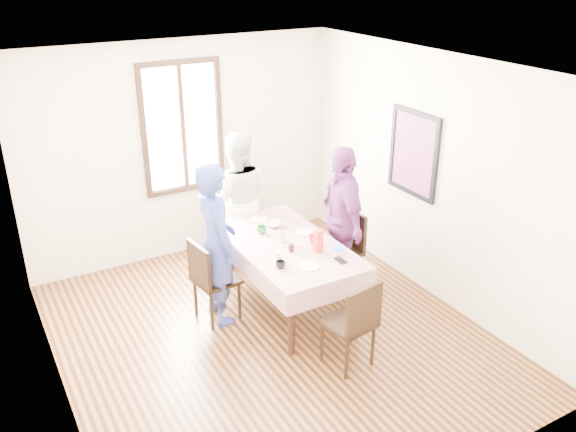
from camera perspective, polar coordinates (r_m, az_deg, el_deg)
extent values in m
plane|color=black|center=(6.27, -1.61, -11.28)|extent=(4.50, 4.50, 0.00)
plane|color=beige|center=(7.54, -9.90, 6.11)|extent=(4.00, 0.00, 4.00)
plane|color=beige|center=(6.70, 13.53, 3.51)|extent=(0.00, 4.50, 4.50)
cube|color=black|center=(7.43, -10.01, 8.27)|extent=(1.02, 0.06, 1.62)
cube|color=white|center=(7.44, -10.04, 8.29)|extent=(0.90, 0.02, 1.50)
cube|color=red|center=(6.83, 11.87, 5.84)|extent=(0.04, 0.76, 0.96)
cube|color=black|center=(6.56, -0.22, -5.64)|extent=(0.90, 1.71, 0.75)
cube|color=#4E000F|center=(6.38, -0.22, -2.66)|extent=(1.02, 1.83, 0.01)
cube|color=black|center=(6.37, -6.83, -6.00)|extent=(0.47, 0.47, 0.91)
cube|color=black|center=(6.91, 4.96, -3.33)|extent=(0.42, 0.42, 0.91)
cube|color=black|center=(7.46, -4.69, -1.19)|extent=(0.48, 0.48, 0.91)
cube|color=black|center=(5.68, 5.74, -10.02)|extent=(0.48, 0.48, 0.91)
imported|color=navy|center=(6.18, -6.85, -2.62)|extent=(0.43, 0.65, 1.74)
imported|color=silver|center=(7.28, -4.71, 1.52)|extent=(0.99, 0.89, 1.69)
imported|color=#753177|center=(6.73, 4.94, -0.34)|extent=(0.64, 1.07, 1.71)
imported|color=black|center=(5.88, -0.72, -4.64)|extent=(0.11, 0.11, 0.07)
imported|color=red|center=(6.37, 2.45, -2.21)|extent=(0.13, 0.13, 0.10)
imported|color=#0C7226|center=(6.59, -2.52, -1.32)|extent=(0.12, 0.12, 0.08)
imported|color=white|center=(6.76, -1.36, -0.80)|extent=(0.24, 0.24, 0.05)
cube|color=red|center=(6.16, 2.89, -2.37)|extent=(0.08, 0.08, 0.25)
cylinder|color=white|center=(6.18, 4.83, -3.34)|extent=(0.11, 0.11, 0.05)
cylinder|color=black|center=(6.19, 0.32, -3.06)|extent=(0.06, 0.06, 0.08)
cylinder|color=silver|center=(6.01, -0.94, -3.83)|extent=(0.07, 0.07, 0.10)
cube|color=black|center=(6.05, 5.02, -4.22)|extent=(0.08, 0.16, 0.01)
cylinder|color=silver|center=(6.39, -0.56, -1.97)|extent=(0.06, 0.06, 0.12)
cylinder|color=white|center=(6.62, 1.60, -1.51)|extent=(0.20, 0.20, 0.01)
cylinder|color=white|center=(6.93, -2.86, -0.32)|extent=(0.20, 0.20, 0.01)
cylinder|color=white|center=(5.92, 1.94, -4.83)|extent=(0.20, 0.20, 0.01)
cylinder|color=blue|center=(6.17, 4.84, -3.07)|extent=(0.12, 0.12, 0.01)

